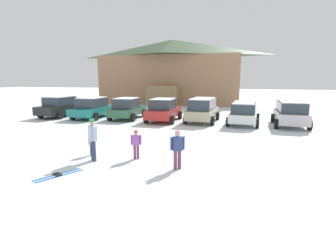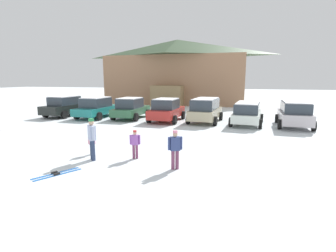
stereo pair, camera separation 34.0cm
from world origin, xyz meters
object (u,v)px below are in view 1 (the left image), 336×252
parked_black_sedan (61,106)px  parked_beige_suv (202,109)px  parked_red_sedan (164,110)px  skier_child_in_pink_snowsuit (92,143)px  parked_white_suv (244,112)px  parked_silver_wagon (290,113)px  skier_teen_in_navy_coat (177,147)px  pair_of_skis (58,175)px  parked_green_coupe (127,108)px  skier_child_in_purple_jacket (136,143)px  ski_lodge (172,71)px  skier_adult_in_blue_parka (93,137)px  parked_teal_hatchback (93,108)px

parked_black_sedan → parked_beige_suv: (12.00, 0.23, 0.08)m
parked_red_sedan → skier_child_in_pink_snowsuit: size_ratio=4.66×
parked_red_sedan → parked_white_suv: parked_red_sedan is taller
parked_beige_suv → parked_black_sedan: bearing=-178.9°
parked_white_suv → parked_silver_wagon: bearing=0.4°
skier_teen_in_navy_coat → pair_of_skis: 4.12m
parked_red_sedan → pair_of_skis: (-0.22, -11.86, -0.84)m
parked_red_sedan → parked_green_coupe: bearing=173.2°
skier_teen_in_navy_coat → skier_child_in_purple_jacket: skier_teen_in_navy_coat is taller
skier_child_in_pink_snowsuit → skier_child_in_purple_jacket: 2.01m
parked_white_suv → parked_beige_suv: bearing=176.6°
ski_lodge → parked_black_sedan: bearing=-111.5°
parked_white_suv → pair_of_skis: 13.52m
skier_child_in_pink_snowsuit → pair_of_skis: (0.19, -2.43, -0.48)m
ski_lodge → pair_of_skis: 27.40m
parked_silver_wagon → parked_white_suv: bearing=-179.6°
ski_lodge → parked_silver_wagon: ski_lodge is taller
skier_teen_in_navy_coat → parked_red_sedan: bearing=108.8°
ski_lodge → skier_child_in_purple_jacket: 25.22m
parked_green_coupe → parked_silver_wagon: parked_silver_wagon is taller
parked_white_suv → skier_teen_in_navy_coat: (-2.38, -10.38, -0.06)m
skier_child_in_purple_jacket → ski_lodge: bearing=101.2°
parked_red_sedan → parked_beige_suv: bearing=7.4°
parked_beige_suv → pair_of_skis: 12.65m
parked_silver_wagon → pair_of_skis: 15.14m
skier_child_in_purple_jacket → pair_of_skis: 3.09m
pair_of_skis → parked_silver_wagon: bearing=53.0°
skier_adult_in_blue_parka → parked_red_sedan: bearing=90.4°
parked_green_coupe → parked_white_suv: (9.00, -0.18, 0.01)m
parked_green_coupe → parked_teal_hatchback: bearing=-175.6°
parked_red_sedan → parked_white_suv: (5.85, 0.20, -0.00)m
parked_silver_wagon → skier_teen_in_navy_coat: size_ratio=3.04×
parked_beige_suv → skier_child_in_purple_jacket: 9.91m
ski_lodge → skier_teen_in_navy_coat: 26.34m
skier_teen_in_navy_coat → parked_black_sedan: bearing=140.6°
parked_black_sedan → skier_teen_in_navy_coat: 16.28m
skier_child_in_pink_snowsuit → skier_teen_in_navy_coat: bearing=-11.1°
parked_silver_wagon → skier_child_in_pink_snowsuit: parked_silver_wagon is taller
parked_teal_hatchback → parked_green_coupe: (2.94, 0.23, -0.01)m
parked_white_suv → ski_lodge: bearing=121.5°
parked_black_sedan → parked_green_coupe: 5.97m
parked_green_coupe → parked_red_sedan: size_ratio=0.99×
parked_teal_hatchback → ski_lodge: bearing=79.2°
skier_adult_in_blue_parka → pair_of_skis: 2.00m
parked_green_coupe → parked_silver_wagon: 12.02m
ski_lodge → parked_black_sedan: ski_lodge is taller
ski_lodge → parked_red_sedan: bearing=-77.9°
parked_black_sedan → parked_red_sedan: size_ratio=1.14×
parked_green_coupe → parked_white_suv: size_ratio=0.93×
parked_white_suv → skier_child_in_pink_snowsuit: size_ratio=4.97×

